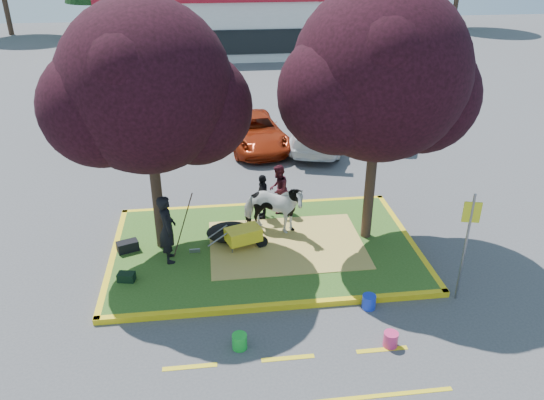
{
  "coord_description": "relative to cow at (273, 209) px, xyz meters",
  "views": [
    {
      "loc": [
        -1.36,
        -12.38,
        7.79
      ],
      "look_at": [
        0.26,
        0.5,
        1.29
      ],
      "focal_mm": 35.0,
      "sensor_mm": 36.0,
      "label": 1
    }
  ],
  "objects": [
    {
      "name": "sign_post",
      "position": [
        3.98,
        -3.43,
        0.83
      ],
      "size": [
        0.38,
        0.12,
        2.77
      ],
      "rotation": [
        0.0,
        0.0,
        -0.24
      ],
      "color": "slate",
      "rests_on": "ground"
    },
    {
      "name": "curb_left",
      "position": [
        -4.4,
        -0.73,
        -0.83
      ],
      "size": [
        0.16,
        5.3,
        0.15
      ],
      "primitive_type": "cube",
      "color": "yellow",
      "rests_on": "ground"
    },
    {
      "name": "fire_lane_stripe_c",
      "position": [
        1.68,
        -4.93,
        -0.9
      ],
      "size": [
        1.1,
        0.12,
        0.01
      ],
      "primitive_type": "cube",
      "color": "yellow",
      "rests_on": "ground"
    },
    {
      "name": "handler",
      "position": [
        -2.86,
        -1.1,
        0.17
      ],
      "size": [
        0.53,
        0.73,
        1.85
      ],
      "primitive_type": "imported",
      "rotation": [
        0.0,
        0.0,
        1.71
      ],
      "color": "black",
      "rests_on": "median_island"
    },
    {
      "name": "fire_lane_stripe_a",
      "position": [
        -2.32,
        -4.93,
        -0.9
      ],
      "size": [
        1.1,
        0.12,
        0.01
      ],
      "primitive_type": "cube",
      "color": "yellow",
      "rests_on": "ground"
    },
    {
      "name": "curb_far",
      "position": [
        -0.32,
        1.85,
        -0.83
      ],
      "size": [
        8.3,
        0.16,
        0.15
      ],
      "primitive_type": "cube",
      "color": "yellow",
      "rests_on": "ground"
    },
    {
      "name": "gear_bag_dark",
      "position": [
        -4.02,
        -0.51,
        -0.62
      ],
      "size": [
        0.62,
        0.48,
        0.28
      ],
      "primitive_type": "cube",
      "rotation": [
        0.0,
        0.0,
        0.36
      ],
      "color": "black",
      "rests_on": "median_island"
    },
    {
      "name": "car_red",
      "position": [
        0.16,
        7.34,
        -0.26
      ],
      "size": [
        2.8,
        4.94,
        1.3
      ],
      "primitive_type": "imported",
      "rotation": [
        0.0,
        0.0,
        0.14
      ],
      "color": "#9C280D",
      "rests_on": "ground"
    },
    {
      "name": "tree_purple_left",
      "position": [
        -3.1,
        -0.35,
        3.45
      ],
      "size": [
        5.06,
        4.2,
        6.51
      ],
      "color": "black",
      "rests_on": "median_island"
    },
    {
      "name": "car_silver",
      "position": [
        -5.04,
        8.51,
        -0.19
      ],
      "size": [
        2.93,
        4.6,
        1.43
      ],
      "primitive_type": "imported",
      "rotation": [
        0.0,
        0.0,
        2.78
      ],
      "color": "#ACAEB5",
      "rests_on": "ground"
    },
    {
      "name": "bucket_blue",
      "position": [
        1.8,
        -3.53,
        -0.74
      ],
      "size": [
        0.4,
        0.4,
        0.34
      ],
      "primitive_type": "cylinder",
      "rotation": [
        0.0,
        0.0,
        0.29
      ],
      "color": "blue",
      "rests_on": "ground"
    },
    {
      "name": "cow",
      "position": [
        0.0,
        0.0,
        0.0
      ],
      "size": [
        1.97,
        1.39,
        1.52
      ],
      "primitive_type": "imported",
      "rotation": [
        0.0,
        0.0,
        1.22
      ],
      "color": "silver",
      "rests_on": "median_island"
    },
    {
      "name": "gear_bag_green",
      "position": [
        -3.89,
        -1.93,
        -0.65
      ],
      "size": [
        0.45,
        0.33,
        0.22
      ],
      "primitive_type": "cube",
      "rotation": [
        0.0,
        0.0,
        -0.21
      ],
      "color": "black",
      "rests_on": "median_island"
    },
    {
      "name": "ground",
      "position": [
        -0.32,
        -0.73,
        -0.91
      ],
      "size": [
        90.0,
        90.0,
        0.0
      ],
      "primitive_type": "plane",
      "color": "#424244",
      "rests_on": "ground"
    },
    {
      "name": "curb_near",
      "position": [
        -0.32,
        -3.31,
        -0.83
      ],
      "size": [
        8.3,
        0.16,
        0.15
      ],
      "primitive_type": "cube",
      "color": "yellow",
      "rests_on": "ground"
    },
    {
      "name": "wheelbarrow",
      "position": [
        -0.89,
        -0.79,
        -0.33
      ],
      "size": [
        1.65,
        0.82,
        0.62
      ],
      "rotation": [
        0.0,
        0.0,
        0.33
      ],
      "color": "black",
      "rests_on": "median_island"
    },
    {
      "name": "bucket_pink",
      "position": [
        1.89,
        -4.82,
        -0.74
      ],
      "size": [
        0.4,
        0.4,
        0.34
      ],
      "primitive_type": "cylinder",
      "rotation": [
        0.0,
        0.0,
        0.36
      ],
      "color": "#D22E69",
      "rests_on": "ground"
    },
    {
      "name": "curb_right",
      "position": [
        3.76,
        -0.73,
        -0.83
      ],
      "size": [
        0.16,
        5.3,
        0.15
      ],
      "primitive_type": "cube",
      "color": "yellow",
      "rests_on": "ground"
    },
    {
      "name": "retail_building",
      "position": [
        1.68,
        27.26,
        1.34
      ],
      "size": [
        20.4,
        8.4,
        4.4
      ],
      "color": "silver",
      "rests_on": "ground"
    },
    {
      "name": "median_island",
      "position": [
        -0.32,
        -0.73,
        -0.83
      ],
      "size": [
        8.0,
        5.0,
        0.15
      ],
      "primitive_type": "cube",
      "color": "#2F561A",
      "rests_on": "ground"
    },
    {
      "name": "calf",
      "position": [
        -1.25,
        -0.35,
        -0.48
      ],
      "size": [
        1.42,
        0.99,
        0.56
      ],
      "primitive_type": "ellipsoid",
      "rotation": [
        0.0,
        0.0,
        0.22
      ],
      "color": "black",
      "rests_on": "median_island"
    },
    {
      "name": "visitor_a",
      "position": [
        0.32,
        1.25,
        0.0
      ],
      "size": [
        0.78,
        0.88,
        1.52
      ],
      "primitive_type": "imported",
      "rotation": [
        0.0,
        0.0,
        -1.89
      ],
      "color": "#43131D",
      "rests_on": "median_island"
    },
    {
      "name": "straw_bedding",
      "position": [
        0.28,
        -0.73,
        -0.75
      ],
      "size": [
        4.2,
        3.0,
        0.01
      ],
      "primitive_type": "cube",
      "color": "#D4C157",
      "rests_on": "median_island"
    },
    {
      "name": "car_white",
      "position": [
        2.78,
        7.11,
        -0.18
      ],
      "size": [
        3.33,
        5.38,
        1.45
      ],
      "primitive_type": "imported",
      "rotation": [
        0.0,
        0.0,
        2.86
      ],
      "color": "white",
      "rests_on": "ground"
    },
    {
      "name": "car_black",
      "position": [
        -6.5,
        8.58,
        -0.21
      ],
      "size": [
        2.65,
        4.37,
        1.39
      ],
      "primitive_type": "imported",
      "rotation": [
        0.0,
        0.0,
        0.26
      ],
      "color": "black",
      "rests_on": "ground"
    },
    {
      "name": "car_grey",
      "position": [
        5.98,
        7.56,
        -0.24
      ],
      "size": [
        2.68,
        4.32,
        1.35
      ],
      "primitive_type": "imported",
      "rotation": [
        0.0,
        0.0,
        -0.33
      ],
      "color": "#5C5F64",
      "rests_on": "ground"
    },
    {
      "name": "visitor_b",
      "position": [
        -0.19,
        0.92,
        -0.06
      ],
      "size": [
        0.41,
        0.85,
        1.4
      ],
      "primitive_type": "imported",
      "rotation": [
        0.0,
        0.0,
        -1.65
      ],
      "color": "black",
      "rests_on": "median_island"
    },
    {
      "name": "tree_purple_right",
      "position": [
        2.61,
        -0.55,
        3.65
      ],
      "size": [
        5.3,
        4.4,
        6.82
      ],
      "color": "black",
      "rests_on": "median_island"
    },
    {
      "name": "fire_lane_stripe_b",
      "position": [
        -0.32,
        -4.93,
        -0.9
      ],
      "size": [
        1.1,
        0.12,
        0.01
      ],
      "primitive_type": "cube",
      "color": "yellow",
      "rests_on": "ground"
    },
    {
      "name": "bucket_green",
      "position": [
        -1.28,
        -4.49,
        -0.74
      ],
      "size": [
        0.39,
        0.39,
        0.34
      ],
      "primitive_type": "cylinder",
      "rotation": [
        0.0,
        0.0,
        -0.26
      ],
      "color": "green",
      "rests_on": "ground"
    }
  ]
}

